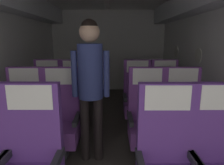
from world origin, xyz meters
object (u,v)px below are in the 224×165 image
at_px(seat_a_left_aisle, 31,165).
at_px(seat_b_left_window, 25,120).
at_px(seat_b_left_aisle, 61,120).
at_px(flight_attendant, 90,77).
at_px(seat_a_right_aisle, 221,165).
at_px(seat_b_right_aisle, 182,120).
at_px(seat_b_right_window, 147,120).
at_px(seat_c_left_aisle, 74,99).
at_px(seat_c_right_window, 137,99).
at_px(seat_c_right_aisle, 164,99).
at_px(seat_c_left_window, 48,98).

distance_m(seat_a_left_aisle, seat_b_left_window, 1.00).
height_order(seat_a_left_aisle, seat_b_left_window, same).
distance_m(seat_b_left_aisle, flight_attendant, 0.70).
bearing_deg(seat_b_left_aisle, seat_a_left_aisle, -90.73).
xyz_separation_m(seat_a_left_aisle, seat_b_left_aisle, (0.01, 0.89, 0.00)).
relative_size(seat_a_left_aisle, seat_b_left_aisle, 1.00).
relative_size(seat_a_right_aisle, seat_b_right_aisle, 1.00).
bearing_deg(seat_b_left_window, seat_a_left_aisle, -64.04).
height_order(seat_b_left_aisle, seat_b_right_window, same).
distance_m(seat_c_left_aisle, seat_c_right_window, 1.07).
xyz_separation_m(seat_b_left_window, seat_c_right_aisle, (1.97, 0.90, 0.00)).
distance_m(seat_a_right_aisle, seat_c_left_aisle, 2.34).
height_order(seat_b_left_window, seat_c_left_aisle, same).
relative_size(seat_b_left_window, flight_attendant, 0.67).
bearing_deg(seat_c_right_aisle, flight_attendant, -138.18).
xyz_separation_m(seat_b_left_aisle, seat_b_right_aisle, (1.51, 0.01, 0.00)).
bearing_deg(seat_c_right_window, seat_b_right_window, -89.55).
xyz_separation_m(seat_b_right_window, seat_c_left_window, (-1.52, 0.91, 0.00)).
bearing_deg(seat_c_left_aisle, seat_a_right_aisle, -49.74).
bearing_deg(seat_a_right_aisle, seat_b_right_window, 116.24).
bearing_deg(seat_a_right_aisle, seat_c_right_aisle, 89.47).
bearing_deg(seat_b_left_window, seat_a_right_aisle, -24.75).
bearing_deg(seat_c_right_aisle, seat_b_left_aisle, -149.12).
bearing_deg(seat_b_right_aisle, seat_a_left_aisle, -149.55).
bearing_deg(seat_c_left_window, seat_b_left_aisle, -63.51).
distance_m(seat_b_right_window, seat_c_right_aisle, 1.02).
bearing_deg(seat_a_right_aisle, seat_b_left_aisle, 149.42).
xyz_separation_m(seat_a_right_aisle, seat_c_left_window, (-1.96, 1.81, 0.00)).
distance_m(seat_a_right_aisle, seat_b_left_window, 2.15).
xyz_separation_m(seat_c_left_aisle, flight_attendant, (0.40, -1.00, 0.57)).
height_order(seat_a_left_aisle, seat_c_left_window, same).
relative_size(seat_a_right_aisle, seat_c_right_aisle, 1.00).
bearing_deg(seat_b_left_window, flight_attendant, -7.66).
height_order(seat_c_right_aisle, flight_attendant, flight_attendant).
distance_m(seat_b_left_aisle, seat_b_right_window, 1.07).
relative_size(seat_b_left_aisle, seat_b_right_aisle, 1.00).
distance_m(seat_b_left_window, seat_b_right_window, 1.52).
distance_m(seat_a_left_aisle, seat_b_left_aisle, 0.89).
relative_size(seat_b_left_window, seat_c_right_aisle, 1.00).
height_order(seat_c_left_aisle, seat_c_right_window, same).
xyz_separation_m(seat_a_left_aisle, seat_a_right_aisle, (1.52, -0.00, 0.00)).
height_order(seat_a_left_aisle, seat_b_right_aisle, same).
bearing_deg(flight_attendant, seat_c_left_aisle, 119.37).
relative_size(seat_b_right_window, flight_attendant, 0.67).
xyz_separation_m(seat_c_left_window, seat_c_left_aisle, (0.45, -0.02, 0.00)).
distance_m(seat_b_left_aisle, seat_c_right_window, 1.39).
bearing_deg(flight_attendant, seat_a_left_aisle, -109.48).
bearing_deg(seat_c_right_window, seat_a_right_aisle, -75.98).
bearing_deg(seat_c_right_aisle, seat_c_left_aisle, -179.41).
xyz_separation_m(seat_c_left_window, flight_attendant, (0.85, -1.02, 0.57)).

